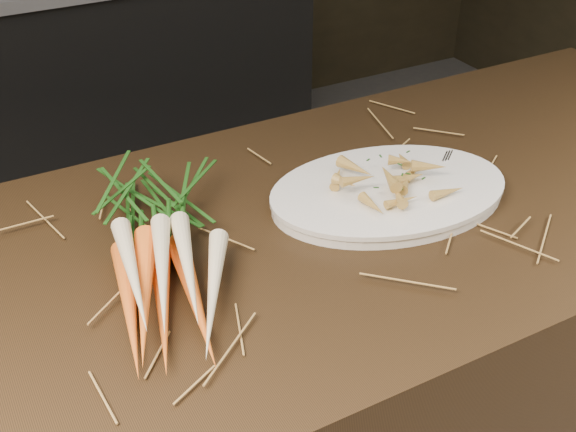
% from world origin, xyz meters
% --- Properties ---
extents(back_counter, '(1.82, 0.62, 0.84)m').
position_xyz_m(back_counter, '(0.30, 2.18, 0.42)').
color(back_counter, black).
rests_on(back_counter, ground).
extents(straw_bedding, '(1.40, 0.60, 0.02)m').
position_xyz_m(straw_bedding, '(0.00, 0.30, 0.91)').
color(straw_bedding, olive).
rests_on(straw_bedding, main_counter).
extents(root_veg_bunch, '(0.26, 0.49, 0.09)m').
position_xyz_m(root_veg_bunch, '(0.04, 0.34, 0.94)').
color(root_veg_bunch, orange).
rests_on(root_veg_bunch, main_counter).
extents(serving_platter, '(0.43, 0.32, 0.02)m').
position_xyz_m(serving_platter, '(0.42, 0.30, 0.91)').
color(serving_platter, white).
rests_on(serving_platter, main_counter).
extents(roasted_veg_heap, '(0.21, 0.17, 0.04)m').
position_xyz_m(roasted_veg_heap, '(0.42, 0.30, 0.94)').
color(roasted_veg_heap, '#A67934').
rests_on(roasted_veg_heap, serving_platter).
extents(serving_fork, '(0.12, 0.10, 0.00)m').
position_xyz_m(serving_fork, '(0.55, 0.26, 0.92)').
color(serving_fork, silver).
rests_on(serving_fork, serving_platter).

